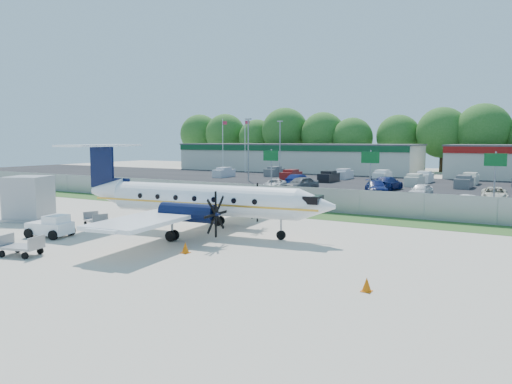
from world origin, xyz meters
The scene contains 32 objects.
ground centered at (0.00, 0.00, 0.00)m, with size 170.00×170.00×0.00m, color beige.
grass_verge centered at (0.00, 12.00, 0.01)m, with size 170.00×4.00×0.02m, color #2D561E.
access_road centered at (0.00, 19.00, 0.01)m, with size 170.00×8.00×0.02m, color black.
parking_lot centered at (0.00, 40.00, 0.01)m, with size 170.00×32.00×0.02m, color black.
perimeter_fence centered at (0.00, 14.00, 1.00)m, with size 120.00×0.06×1.99m.
building_west centered at (-24.00, 61.98, 2.63)m, with size 46.40×12.40×5.24m.
sign_left centered at (-8.00, 22.91, 3.61)m, with size 1.80×0.26×5.00m.
sign_mid centered at (3.00, 22.91, 3.61)m, with size 1.80×0.26×5.00m.
sign_right centered at (14.00, 22.91, 3.61)m, with size 1.80×0.26×5.00m.
flagpole_west centered at (-35.92, 55.00, 5.64)m, with size 1.06×0.12×10.00m.
flagpole_east centered at (-30.92, 55.00, 5.64)m, with size 1.06×0.12×10.00m.
light_pole_nw centered at (-20.00, 38.00, 5.23)m, with size 0.90×0.35×9.09m.
light_pole_sw centered at (-20.00, 48.00, 5.23)m, with size 0.90×0.35×9.09m.
tree_line centered at (0.00, 74.00, 0.00)m, with size 112.00×6.00×14.00m, color #275D1B, non-canonical shape.
aircraft centered at (-1.47, 1.16, 2.19)m, with size 18.51×18.21×5.68m.
pushback_tug centered at (-8.53, -4.59, 0.66)m, with size 2.80×2.26×1.37m.
baggage_cart_near centered at (-9.18, -0.50, 0.44)m, with size 2.08×1.65×0.95m.
baggage_cart_far centered at (-5.55, -8.73, 0.50)m, with size 2.29×1.70×1.07m.
service_container centered at (-15.55, -1.13, 1.54)m, with size 3.91×3.91×3.30m.
cone_nose centered at (11.90, -5.64, 0.27)m, with size 0.41×0.41×0.58m.
cone_port_wing centered at (1.43, -3.92, 0.29)m, with size 0.43×0.43×0.60m.
cone_starboard_wing centered at (-2.70, 12.94, 0.23)m, with size 0.34×0.34×0.48m.
road_car_west centered at (-12.79, 17.78, 0.00)m, with size 1.57×4.51×1.49m, color beige.
road_car_mid centered at (11.90, 20.45, 0.00)m, with size 1.44×4.13×1.36m, color silver.
parked_car_a centered at (-10.57, 28.56, 0.00)m, with size 2.13×4.62×1.28m, color silver.
parked_car_b centered at (-7.08, 28.51, 0.00)m, with size 2.02×5.01×1.71m, color #595B5E.
parked_car_c centered at (1.54, 29.82, 0.00)m, with size 2.10×5.16×1.50m, color navy.
parked_car_d centered at (6.61, 28.86, 0.00)m, with size 1.74×4.32×1.47m, color silver.
parked_car_e centered at (13.61, 28.53, 0.00)m, with size 2.39×5.17×1.44m, color beige.
parked_car_f centered at (-10.23, 34.66, 0.00)m, with size 1.58×4.55×1.50m, color navy.
parked_car_g centered at (1.45, 34.63, 0.00)m, with size 2.31×5.69×1.65m, color navy.
far_parking_rows centered at (0.00, 45.00, 0.00)m, with size 56.00×10.00×1.60m, color gray, non-canonical shape.
Camera 1 is at (17.84, -24.53, 6.02)m, focal length 35.00 mm.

